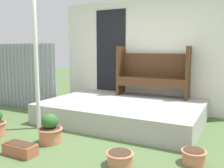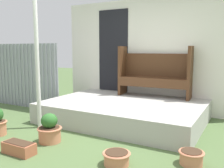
{
  "view_description": "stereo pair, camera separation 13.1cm",
  "coord_description": "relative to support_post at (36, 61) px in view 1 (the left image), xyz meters",
  "views": [
    {
      "loc": [
        2.0,
        -3.43,
        1.44
      ],
      "look_at": [
        0.05,
        0.38,
        0.84
      ],
      "focal_mm": 40.0,
      "sensor_mm": 36.0,
      "label": 1
    },
    {
      "loc": [
        2.12,
        -3.37,
        1.44
      ],
      "look_at": [
        0.05,
        0.38,
        0.84
      ],
      "focal_mm": 40.0,
      "sensor_mm": 36.0,
      "label": 2
    }
  ],
  "objects": [
    {
      "name": "ground_plane",
      "position": [
        1.22,
        0.1,
        -1.23
      ],
      "size": [
        24.0,
        24.0,
        0.0
      ],
      "primitive_type": "plane",
      "color": "#516B3D"
    },
    {
      "name": "bench",
      "position": [
        1.5,
        2.01,
        -0.29
      ],
      "size": [
        1.6,
        0.48,
        1.12
      ],
      "rotation": [
        0.0,
        0.0,
        0.05
      ],
      "color": "#4C2D19",
      "rests_on": "porch_slab"
    },
    {
      "name": "fence_corrugated",
      "position": [
        -1.73,
        1.07,
        -0.44
      ],
      "size": [
        2.52,
        0.05,
        1.58
      ],
      "color": "gray",
      "rests_on": "ground_plane"
    },
    {
      "name": "house_wall",
      "position": [
        1.13,
        2.27,
        0.07
      ],
      "size": [
        4.26,
        0.08,
        2.6
      ],
      "color": "white",
      "rests_on": "ground_plane"
    },
    {
      "name": "porch_slab",
      "position": [
        1.17,
        1.17,
        -1.04
      ],
      "size": [
        3.06,
        2.15,
        0.39
      ],
      "color": "#B2AFA8",
      "rests_on": "ground_plane"
    },
    {
      "name": "support_post",
      "position": [
        0.0,
        0.0,
        0.0
      ],
      "size": [
        0.07,
        0.07,
        2.46
      ],
      "color": "silver",
      "rests_on": "ground_plane"
    },
    {
      "name": "flower_pot_right",
      "position": [
        1.95,
        -0.65,
        -1.14
      ],
      "size": [
        0.36,
        0.36,
        0.17
      ],
      "color": "tan",
      "rests_on": "ground_plane"
    },
    {
      "name": "flower_pot_middle",
      "position": [
        0.68,
        -0.46,
        -1.03
      ],
      "size": [
        0.38,
        0.38,
        0.46
      ],
      "color": "tan",
      "rests_on": "ground_plane"
    },
    {
      "name": "flower_pot_far_right",
      "position": [
        2.77,
        -0.19,
        -1.13
      ],
      "size": [
        0.32,
        0.32,
        0.18
      ],
      "color": "tan",
      "rests_on": "ground_plane"
    },
    {
      "name": "planter_box_rect",
      "position": [
        0.61,
        -1.01,
        -1.15
      ],
      "size": [
        0.48,
        0.21,
        0.17
      ],
      "color": "#B26042",
      "rests_on": "ground_plane"
    }
  ]
}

